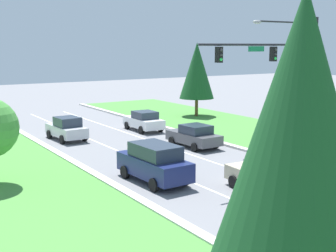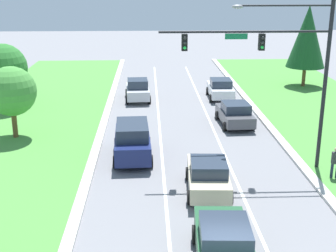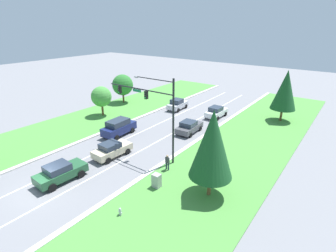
% 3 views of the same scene
% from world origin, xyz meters
% --- Properties ---
extents(ground_plane, '(160.00, 160.00, 0.00)m').
position_xyz_m(ground_plane, '(0.00, 0.00, 0.00)').
color(ground_plane, slate).
extents(curb_strip_right, '(0.50, 90.00, 0.15)m').
position_xyz_m(curb_strip_right, '(5.65, 0.00, 0.07)').
color(curb_strip_right, beige).
rests_on(curb_strip_right, ground_plane).
extents(curb_strip_left, '(0.50, 90.00, 0.15)m').
position_xyz_m(curb_strip_left, '(-5.65, 0.00, 0.07)').
color(curb_strip_left, beige).
rests_on(curb_strip_left, ground_plane).
extents(grass_verge_right, '(10.00, 90.00, 0.08)m').
position_xyz_m(grass_verge_right, '(10.90, 0.00, 0.04)').
color(grass_verge_right, '#4C8E3D').
rests_on(grass_verge_right, ground_plane).
extents(lane_stripe_inner_left, '(0.14, 81.00, 0.01)m').
position_xyz_m(lane_stripe_inner_left, '(-1.80, 0.00, 0.00)').
color(lane_stripe_inner_left, white).
rests_on(lane_stripe_inner_left, ground_plane).
extents(lane_stripe_inner_right, '(0.14, 81.00, 0.01)m').
position_xyz_m(lane_stripe_inner_right, '(1.80, 0.00, 0.00)').
color(lane_stripe_inner_right, white).
rests_on(lane_stripe_inner_right, ground_plane).
extents(traffic_signal_mast, '(8.48, 0.41, 8.76)m').
position_xyz_m(traffic_signal_mast, '(4.05, 10.17, 5.82)').
color(traffic_signal_mast, black).
rests_on(traffic_signal_mast, ground_plane).
extents(navy_suv, '(2.26, 4.79, 2.06)m').
position_xyz_m(navy_suv, '(-3.45, 12.06, 1.06)').
color(navy_suv, navy).
rests_on(navy_suv, ground_plane).
extents(forest_sedan, '(2.27, 4.63, 1.74)m').
position_xyz_m(forest_sedan, '(0.01, 1.53, 0.89)').
color(forest_sedan, '#235633').
rests_on(forest_sedan, ground_plane).
extents(graphite_sedan, '(2.26, 4.38, 1.61)m').
position_xyz_m(graphite_sedan, '(3.39, 18.05, 0.80)').
color(graphite_sedan, '#4C4C51').
rests_on(graphite_sedan, ground_plane).
extents(silver_sedan, '(2.18, 4.21, 1.79)m').
position_xyz_m(silver_sedan, '(-3.41, 25.26, 0.88)').
color(silver_sedan, silver).
rests_on(silver_sedan, ground_plane).
extents(champagne_sedan, '(2.21, 4.42, 1.64)m').
position_xyz_m(champagne_sedan, '(0.22, 7.52, 0.83)').
color(champagne_sedan, beige).
rests_on(champagne_sedan, ground_plane).
extents(white_sedan, '(2.11, 4.29, 1.68)m').
position_xyz_m(white_sedan, '(3.53, 25.59, 0.84)').
color(white_sedan, white).
rests_on(white_sedan, ground_plane).
extents(utility_cabinet, '(0.70, 0.60, 1.33)m').
position_xyz_m(utility_cabinet, '(7.68, 5.86, 0.66)').
color(utility_cabinet, '#9E9E99').
rests_on(utility_cabinet, ground_plane).
extents(pedestrian, '(0.40, 0.25, 1.69)m').
position_xyz_m(pedestrian, '(6.74, 8.71, 0.94)').
color(pedestrian, '#232842').
rests_on(pedestrian, ground_plane).
extents(fire_hydrant, '(0.34, 0.20, 0.70)m').
position_xyz_m(fire_hydrant, '(7.74, 1.42, 0.34)').
color(fire_hydrant, '#B7B7BC').
rests_on(fire_hydrant, ground_plane).
extents(conifer_near_right_tree, '(3.48, 3.48, 7.46)m').
position_xyz_m(conifer_near_right_tree, '(11.93, 29.62, 4.66)').
color(conifer_near_right_tree, brown).
rests_on(conifer_near_right_tree, ground_plane).
extents(oak_near_left_tree, '(3.66, 3.66, 5.06)m').
position_xyz_m(oak_near_left_tree, '(-13.46, 22.80, 3.22)').
color(oak_near_left_tree, brown).
rests_on(oak_near_left_tree, ground_plane).
extents(conifer_far_right_tree, '(3.51, 3.51, 7.53)m').
position_xyz_m(conifer_far_right_tree, '(11.87, 7.59, 4.71)').
color(conifer_far_right_tree, brown).
rests_on(conifer_far_right_tree, ground_plane).
extents(oak_far_left_tree, '(3.07, 3.07, 4.58)m').
position_xyz_m(oak_far_left_tree, '(-10.94, 15.83, 3.03)').
color(oak_far_left_tree, brown).
rests_on(oak_far_left_tree, ground_plane).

